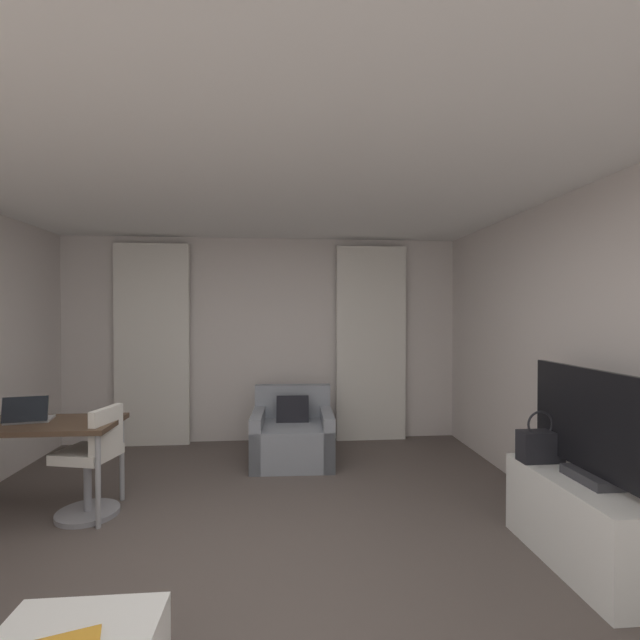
# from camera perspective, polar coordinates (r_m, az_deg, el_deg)

# --- Properties ---
(ground_plane) EXTENTS (12.00, 12.00, 0.00)m
(ground_plane) POSITION_cam_1_polar(r_m,az_deg,el_deg) (3.17, -9.56, -30.19)
(ground_plane) COLOR #564C47
(wall_window) EXTENTS (5.12, 0.06, 2.60)m
(wall_window) POSITION_cam_1_polar(r_m,az_deg,el_deg) (5.75, -7.21, -2.50)
(wall_window) COLOR silver
(wall_window) RESTS_ON ground
(wall_right) EXTENTS (0.06, 6.12, 2.60)m
(wall_right) POSITION_cam_1_polar(r_m,az_deg,el_deg) (3.58, 35.39, -4.68)
(wall_right) COLOR silver
(wall_right) RESTS_ON ground
(ceiling) EXTENTS (5.12, 6.12, 0.06)m
(ceiling) POSITION_cam_1_polar(r_m,az_deg,el_deg) (2.89, -9.70, 20.94)
(ceiling) COLOR white
(ceiling) RESTS_ON wall_left
(curtain_left_panel) EXTENTS (0.90, 0.06, 2.50)m
(curtain_left_panel) POSITION_cam_1_polar(r_m,az_deg,el_deg) (5.84, -20.88, -2.98)
(curtain_left_panel) COLOR silver
(curtain_left_panel) RESTS_ON ground
(curtain_right_panel) EXTENTS (0.90, 0.06, 2.50)m
(curtain_right_panel) POSITION_cam_1_polar(r_m,az_deg,el_deg) (5.74, 6.61, -3.00)
(curtain_right_panel) COLOR silver
(curtain_right_panel) RESTS_ON ground
(armchair) EXTENTS (0.90, 0.84, 0.80)m
(armchair) POSITION_cam_1_polar(r_m,az_deg,el_deg) (5.04, -3.56, -14.78)
(armchair) COLOR gray
(armchair) RESTS_ON ground
(desk) EXTENTS (1.30, 0.61, 0.76)m
(desk) POSITION_cam_1_polar(r_m,az_deg,el_deg) (4.33, -33.10, -11.92)
(desk) COLOR #4C3828
(desk) RESTS_ON ground
(desk_chair) EXTENTS (0.48, 0.48, 0.88)m
(desk_chair) POSITION_cam_1_polar(r_m,az_deg,el_deg) (4.18, -27.38, -16.55)
(desk_chair) COLOR gray
(desk_chair) RESTS_ON ground
(laptop) EXTENTS (0.36, 0.31, 0.22)m
(laptop) POSITION_cam_1_polar(r_m,az_deg,el_deg) (4.34, -33.52, -10.34)
(laptop) COLOR #ADADB2
(laptop) RESTS_ON desk
(tv_console) EXTENTS (0.51, 1.10, 0.57)m
(tv_console) POSITION_cam_1_polar(r_m,az_deg,el_deg) (3.58, 31.21, -21.47)
(tv_console) COLOR white
(tv_console) RESTS_ON ground
(tv_flatscreen) EXTENTS (0.20, 1.14, 0.72)m
(tv_flatscreen) POSITION_cam_1_polar(r_m,az_deg,el_deg) (3.36, 31.76, -11.77)
(tv_flatscreen) COLOR #333338
(tv_flatscreen) RESTS_ON tv_console
(handbag_primary) EXTENTS (0.30, 0.14, 0.37)m
(handbag_primary) POSITION_cam_1_polar(r_m,az_deg,el_deg) (3.67, 26.57, -14.24)
(handbag_primary) COLOR black
(handbag_primary) RESTS_ON tv_console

